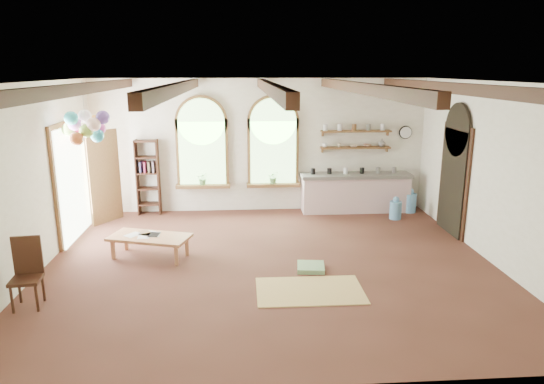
{
  "coord_description": "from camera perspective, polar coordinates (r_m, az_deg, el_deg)",
  "views": [
    {
      "loc": [
        -0.53,
        -8.12,
        3.41
      ],
      "look_at": [
        0.08,
        0.6,
        1.18
      ],
      "focal_mm": 32.0,
      "sensor_mm": 36.0,
      "label": 1
    }
  ],
  "objects": [
    {
      "name": "coffee_table",
      "position": [
        9.27,
        -14.19,
        -5.31
      ],
      "size": [
        1.59,
        1.07,
        0.42
      ],
      "color": "tan",
      "rests_on": "floor"
    },
    {
      "name": "shelf_cup_b",
      "position": [
        11.89,
        7.9,
        5.49
      ],
      "size": [
        0.1,
        0.1,
        0.09
      ],
      "primitive_type": "imported",
      "color": "beige",
      "rests_on": "wall_shelf_lower"
    },
    {
      "name": "window_left",
      "position": [
        11.71,
        -8.23,
        5.42
      ],
      "size": [
        1.3,
        0.28,
        2.2
      ],
      "color": "brown",
      "rests_on": "floor"
    },
    {
      "name": "right_doorway",
      "position": [
        10.86,
        20.51,
        1.1
      ],
      "size": [
        0.1,
        1.3,
        2.4
      ],
      "primitive_type": "cube",
      "color": "black",
      "rests_on": "floor"
    },
    {
      "name": "balloon_cluster",
      "position": [
        9.85,
        -21.07,
        7.19
      ],
      "size": [
        0.96,
        0.96,
        1.16
      ],
      "color": "silver",
      "rests_on": "floor"
    },
    {
      "name": "shelf_bowl_b",
      "position": [
        12.05,
        11.18,
        5.4
      ],
      "size": [
        0.2,
        0.2,
        0.06
      ],
      "primitive_type": "imported",
      "color": "#8C664C",
      "rests_on": "wall_shelf_lower"
    },
    {
      "name": "shelf_bowl_a",
      "position": [
        11.97,
        9.55,
        5.39
      ],
      "size": [
        0.22,
        0.22,
        0.05
      ],
      "primitive_type": "imported",
      "color": "beige",
      "rests_on": "wall_shelf_lower"
    },
    {
      "name": "ceiling_beams",
      "position": [
        8.14,
        -0.25,
        12.13
      ],
      "size": [
        6.2,
        6.8,
        0.18
      ],
      "primitive_type": null,
      "color": "#341B10",
      "rests_on": "ceiling"
    },
    {
      "name": "wall_shelf_lower",
      "position": [
        11.98,
        9.77,
        5.17
      ],
      "size": [
        1.7,
        0.24,
        0.04
      ],
      "primitive_type": "cube",
      "color": "brown",
      "rests_on": "wall_back"
    },
    {
      "name": "water_jug_a",
      "position": [
        11.66,
        14.33,
        -1.97
      ],
      "size": [
        0.28,
        0.28,
        0.54
      ],
      "color": "#5991BF",
      "rests_on": "floor"
    },
    {
      "name": "left_doorway",
      "position": [
        10.73,
        -22.47,
        1.05
      ],
      "size": [
        0.1,
        1.9,
        2.5
      ],
      "primitive_type": "cube",
      "color": "brown",
      "rests_on": "floor"
    },
    {
      "name": "side_chair",
      "position": [
        8.07,
        -26.8,
        -9.98
      ],
      "size": [
        0.45,
        0.45,
        1.04
      ],
      "color": "#341B10",
      "rests_on": "floor"
    },
    {
      "name": "shelf_cup_a",
      "position": [
        11.82,
        6.24,
        5.5
      ],
      "size": [
        0.12,
        0.1,
        0.1
      ],
      "primitive_type": "imported",
      "color": "white",
      "rests_on": "wall_shelf_lower"
    },
    {
      "name": "tablet",
      "position": [
        9.27,
        -13.69,
        -4.9
      ],
      "size": [
        0.2,
        0.27,
        0.01
      ],
      "primitive_type": "cube",
      "rotation": [
        0.0,
        0.0,
        -0.11
      ],
      "color": "black",
      "rests_on": "coffee_table"
    },
    {
      "name": "potted_plant_left",
      "position": [
        11.75,
        -8.13,
        1.57
      ],
      "size": [
        0.27,
        0.23,
        0.3
      ],
      "primitive_type": "imported",
      "color": "#598C4C",
      "rests_on": "window_left"
    },
    {
      "name": "floor_mat",
      "position": [
        7.83,
        4.47,
        -11.48
      ],
      "size": [
        1.69,
        1.05,
        0.02
      ],
      "primitive_type": "cube",
      "rotation": [
        0.0,
        0.0,
        -0.01
      ],
      "color": "tan",
      "rests_on": "floor"
    },
    {
      "name": "table_book",
      "position": [
        9.44,
        -15.26,
        -4.64
      ],
      "size": [
        0.26,
        0.29,
        0.02
      ],
      "primitive_type": "imported",
      "rotation": [
        0.0,
        0.0,
        0.52
      ],
      "color": "olive",
      "rests_on": "coffee_table"
    },
    {
      "name": "potted_plant_right",
      "position": [
        11.75,
        0.17,
        1.72
      ],
      "size": [
        0.27,
        0.23,
        0.3
      ],
      "primitive_type": "imported",
      "color": "#598C4C",
      "rests_on": "window_right"
    },
    {
      "name": "window_right",
      "position": [
        11.71,
        0.14,
        5.57
      ],
      "size": [
        1.3,
        0.28,
        2.2
      ],
      "color": "brown",
      "rests_on": "floor"
    },
    {
      "name": "water_jug_b",
      "position": [
        12.3,
        15.9,
        -1.11
      ],
      "size": [
        0.31,
        0.31,
        0.6
      ],
      "color": "#5991BF",
      "rests_on": "floor"
    },
    {
      "name": "wall_clock",
      "position": [
        12.36,
        15.45,
        6.77
      ],
      "size": [
        0.32,
        0.04,
        0.32
      ],
      "primitive_type": "cylinder",
      "rotation": [
        1.57,
        0.0,
        0.0
      ],
      "color": "black",
      "rests_on": "wall_back"
    },
    {
      "name": "floor",
      "position": [
        8.82,
        -0.22,
        -8.44
      ],
      "size": [
        8.0,
        8.0,
        0.0
      ],
      "primitive_type": "plane",
      "color": "#552E23",
      "rests_on": "ground"
    },
    {
      "name": "floor_cushion",
      "position": [
        8.6,
        4.58,
        -8.81
      ],
      "size": [
        0.52,
        0.52,
        0.08
      ],
      "primitive_type": "cube",
      "rotation": [
        0.0,
        0.0,
        -0.12
      ],
      "color": "#779F6E",
      "rests_on": "floor"
    },
    {
      "name": "bookshelf",
      "position": [
        11.91,
        -14.39,
        1.68
      ],
      "size": [
        0.53,
        0.32,
        1.8
      ],
      "color": "#341B10",
      "rests_on": "floor"
    },
    {
      "name": "wall_shelf_upper",
      "position": [
        11.93,
        9.85,
        7.06
      ],
      "size": [
        1.7,
        0.24,
        0.04
      ],
      "primitive_type": "cube",
      "color": "brown",
      "rests_on": "wall_back"
    },
    {
      "name": "kitchen_counter",
      "position": [
        12.03,
        9.76,
        -0.03
      ],
      "size": [
        2.68,
        0.62,
        0.94
      ],
      "color": "beige",
      "rests_on": "floor"
    },
    {
      "name": "shelf_vase",
      "position": [
        12.14,
        12.79,
        5.69
      ],
      "size": [
        0.18,
        0.18,
        0.19
      ],
      "primitive_type": "imported",
      "color": "slate",
      "rests_on": "wall_shelf_lower"
    }
  ]
}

